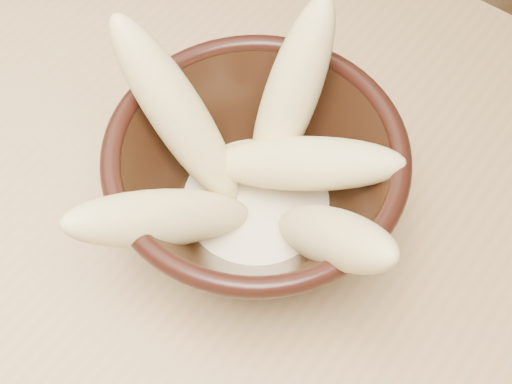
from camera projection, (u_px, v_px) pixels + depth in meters
table at (178, 307)px, 0.61m from camera, size 1.20×0.80×0.75m
bowl at (256, 185)px, 0.51m from camera, size 0.21×0.21×0.11m
milk_puddle at (256, 204)px, 0.53m from camera, size 0.12×0.12×0.02m
banana_upright at (291, 96)px, 0.50m from camera, size 0.04×0.11×0.15m
banana_left at (178, 115)px, 0.49m from camera, size 0.13×0.04×0.15m
banana_right at (332, 237)px, 0.45m from camera, size 0.13×0.08×0.13m
banana_across at (302, 164)px, 0.49m from camera, size 0.15×0.09×0.08m
banana_front at (164, 218)px, 0.46m from camera, size 0.09×0.15×0.13m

